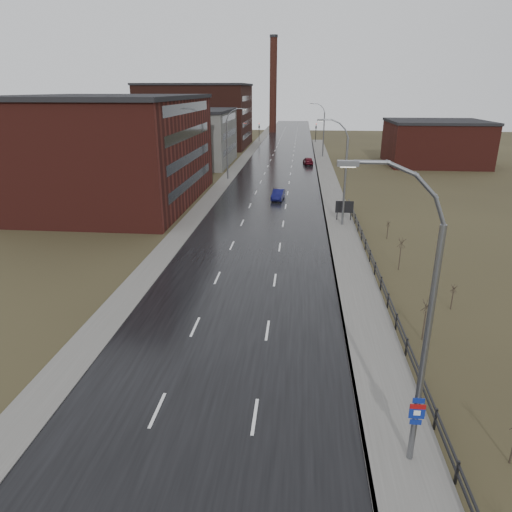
% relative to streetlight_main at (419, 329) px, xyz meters
% --- Properties ---
extents(ground, '(320.00, 320.00, 0.00)m').
position_rel_streetlight_main_xyz_m(ground, '(-8.47, -2.00, -6.06)').
color(ground, '#2D2819').
rests_on(ground, ground).
extents(road, '(14.00, 300.00, 0.06)m').
position_rel_streetlight_main_xyz_m(road, '(-8.47, 58.00, -6.03)').
color(road, black).
rests_on(road, ground).
extents(sidewalk_right, '(3.20, 180.00, 0.18)m').
position_rel_streetlight_main_xyz_m(sidewalk_right, '(0.13, 33.00, -5.97)').
color(sidewalk_right, '#595651').
rests_on(sidewalk_right, ground).
extents(curb_right, '(0.16, 180.00, 0.18)m').
position_rel_streetlight_main_xyz_m(curb_right, '(-1.39, 33.00, -5.97)').
color(curb_right, slate).
rests_on(curb_right, ground).
extents(sidewalk_left, '(2.40, 260.00, 0.12)m').
position_rel_streetlight_main_xyz_m(sidewalk_left, '(-16.67, 58.00, -6.00)').
color(sidewalk_left, '#595651').
rests_on(sidewalk_left, ground).
extents(warehouse_near, '(22.44, 28.56, 13.50)m').
position_rel_streetlight_main_xyz_m(warehouse_near, '(-29.46, 43.00, 0.70)').
color(warehouse_near, '#471914').
rests_on(warehouse_near, ground).
extents(warehouse_mid, '(16.32, 20.40, 10.50)m').
position_rel_streetlight_main_xyz_m(warehouse_mid, '(-26.46, 76.00, -0.80)').
color(warehouse_mid, slate).
rests_on(warehouse_mid, ground).
extents(warehouse_far, '(26.52, 24.48, 15.50)m').
position_rel_streetlight_main_xyz_m(warehouse_far, '(-31.47, 106.00, 1.70)').
color(warehouse_far, '#331611').
rests_on(warehouse_far, ground).
extents(building_right, '(18.36, 16.32, 8.50)m').
position_rel_streetlight_main_xyz_m(building_right, '(21.83, 80.00, -1.80)').
color(building_right, '#471914').
rests_on(building_right, ground).
extents(smokestack, '(2.70, 2.70, 30.70)m').
position_rel_streetlight_main_xyz_m(smokestack, '(-14.47, 148.00, 9.44)').
color(smokestack, '#331611').
rests_on(smokestack, ground).
extents(streetlight_main, '(3.91, 0.29, 12.11)m').
position_rel_streetlight_main_xyz_m(streetlight_main, '(0.00, 0.00, 0.00)').
color(streetlight_main, slate).
rests_on(streetlight_main, ground).
extents(streetlight_right_mid, '(3.36, 0.28, 11.35)m').
position_rel_streetlight_main_xyz_m(streetlight_right_mid, '(0.03, 34.00, -0.22)').
color(streetlight_right_mid, slate).
rests_on(streetlight_right_mid, ground).
extents(streetlight_left, '(3.36, 0.28, 11.35)m').
position_rel_streetlight_main_xyz_m(streetlight_left, '(-16.17, 60.00, -0.22)').
color(streetlight_left, slate).
rests_on(streetlight_left, ground).
extents(streetlight_right_far, '(3.36, 0.28, 11.35)m').
position_rel_streetlight_main_xyz_m(streetlight_right_far, '(0.03, 88.00, -0.22)').
color(streetlight_right_far, slate).
rests_on(streetlight_right_far, ground).
extents(guardrail, '(0.10, 53.05, 1.10)m').
position_rel_streetlight_main_xyz_m(guardrail, '(1.83, 16.32, -5.35)').
color(guardrail, black).
rests_on(guardrail, ground).
extents(shrub_c, '(0.62, 0.65, 2.61)m').
position_rel_streetlight_main_xyz_m(shrub_c, '(3.19, 9.87, -4.67)').
color(shrub_c, '#382D23').
rests_on(shrub_c, ground).
extents(shrub_d, '(0.43, 0.46, 1.80)m').
position_rel_streetlight_main_xyz_m(shrub_d, '(6.13, 14.22, -5.10)').
color(shrub_d, '#382D23').
rests_on(shrub_d, ground).
extents(shrub_e, '(0.65, 0.69, 2.76)m').
position_rel_streetlight_main_xyz_m(shrub_e, '(3.99, 21.31, -4.59)').
color(shrub_e, '#382D23').
rests_on(shrub_e, ground).
extents(shrub_f, '(0.44, 0.46, 1.82)m').
position_rel_streetlight_main_xyz_m(shrub_f, '(4.48, 29.87, -5.09)').
color(shrub_f, '#382D23').
rests_on(shrub_f, ground).
extents(billboard, '(2.02, 0.17, 2.40)m').
position_rel_streetlight_main_xyz_m(billboard, '(0.63, 35.77, -4.42)').
color(billboard, black).
rests_on(billboard, ground).
extents(traffic_light_left, '(0.58, 2.73, 5.30)m').
position_rel_streetlight_main_xyz_m(traffic_light_left, '(-16.47, 118.00, -1.46)').
color(traffic_light_left, black).
rests_on(traffic_light_left, ground).
extents(traffic_light_right, '(0.58, 2.73, 5.30)m').
position_rel_streetlight_main_xyz_m(traffic_light_right, '(-0.47, 118.00, -1.46)').
color(traffic_light_right, black).
rests_on(traffic_light_right, ground).
extents(car_near, '(1.83, 4.23, 1.36)m').
position_rel_streetlight_main_xyz_m(car_near, '(-7.34, 45.95, -5.38)').
color(car_near, '#0D0E44').
rests_on(car_near, ground).
extents(car_far, '(2.23, 4.50, 1.48)m').
position_rel_streetlight_main_xyz_m(car_far, '(-2.97, 77.04, -5.32)').
color(car_far, '#4D0C17').
rests_on(car_far, ground).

